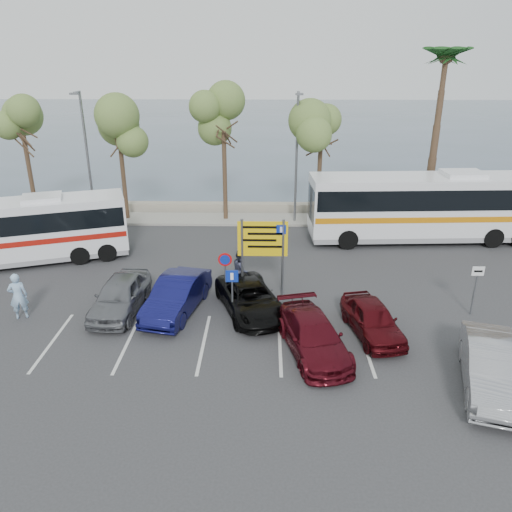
{
  "coord_description": "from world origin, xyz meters",
  "views": [
    {
      "loc": [
        1.13,
        -17.24,
        10.24
      ],
      "look_at": [
        0.71,
        3.0,
        1.97
      ],
      "focal_mm": 35.0,
      "sensor_mm": 36.0,
      "label": 1
    }
  ],
  "objects_px": {
    "direction_sign": "(263,245)",
    "pedestrian_far": "(241,269)",
    "pedestrian_near": "(18,296)",
    "car_silver_b": "(492,367)",
    "car_red": "(372,319)",
    "street_lamp_left": "(86,151)",
    "street_lamp_right": "(297,152)",
    "coach_bus_left": "(12,234)",
    "car_blue": "(177,295)",
    "car_maroon": "(313,336)",
    "coach_bus_right": "(424,209)",
    "suv_black": "(250,299)",
    "car_silver_a": "(120,295)"
  },
  "relations": [
    {
      "from": "suv_black",
      "to": "pedestrian_near",
      "type": "relative_size",
      "value": 2.31
    },
    {
      "from": "direction_sign",
      "to": "pedestrian_far",
      "type": "xyz_separation_m",
      "value": [
        -1.0,
        0.64,
        -1.49
      ]
    },
    {
      "from": "direction_sign",
      "to": "coach_bus_right",
      "type": "distance_m",
      "value": 11.78
    },
    {
      "from": "car_red",
      "to": "car_silver_b",
      "type": "xyz_separation_m",
      "value": [
        3.22,
        -3.31,
        0.13
      ]
    },
    {
      "from": "car_blue",
      "to": "car_red",
      "type": "height_order",
      "value": "car_blue"
    },
    {
      "from": "street_lamp_left",
      "to": "suv_black",
      "type": "relative_size",
      "value": 1.73
    },
    {
      "from": "street_lamp_left",
      "to": "street_lamp_right",
      "type": "distance_m",
      "value": 13.0
    },
    {
      "from": "coach_bus_left",
      "to": "car_blue",
      "type": "bearing_deg",
      "value": -28.35
    },
    {
      "from": "street_lamp_left",
      "to": "direction_sign",
      "type": "distance_m",
      "value": 15.24
    },
    {
      "from": "car_red",
      "to": "pedestrian_far",
      "type": "bearing_deg",
      "value": 131.42
    },
    {
      "from": "coach_bus_left",
      "to": "pedestrian_near",
      "type": "xyz_separation_m",
      "value": [
        2.87,
        -5.68,
        -0.64
      ]
    },
    {
      "from": "coach_bus_left",
      "to": "car_silver_b",
      "type": "bearing_deg",
      "value": -26.13
    },
    {
      "from": "car_blue",
      "to": "car_red",
      "type": "xyz_separation_m",
      "value": [
        7.9,
        -1.69,
        -0.09
      ]
    },
    {
      "from": "suv_black",
      "to": "pedestrian_far",
      "type": "xyz_separation_m",
      "value": [
        -0.5,
        2.34,
        0.3
      ]
    },
    {
      "from": "car_silver_b",
      "to": "pedestrian_far",
      "type": "relative_size",
      "value": 2.54
    },
    {
      "from": "street_lamp_right",
      "to": "coach_bus_left",
      "type": "height_order",
      "value": "street_lamp_right"
    },
    {
      "from": "coach_bus_right",
      "to": "car_maroon",
      "type": "height_order",
      "value": "coach_bus_right"
    },
    {
      "from": "coach_bus_right",
      "to": "car_silver_b",
      "type": "height_order",
      "value": "coach_bus_right"
    },
    {
      "from": "car_blue",
      "to": "pedestrian_near",
      "type": "relative_size",
      "value": 2.29
    },
    {
      "from": "car_silver_a",
      "to": "street_lamp_right",
      "type": "bearing_deg",
      "value": 59.96
    },
    {
      "from": "street_lamp_right",
      "to": "suv_black",
      "type": "height_order",
      "value": "street_lamp_right"
    },
    {
      "from": "car_red",
      "to": "suv_black",
      "type": "bearing_deg",
      "value": 149.27
    },
    {
      "from": "coach_bus_right",
      "to": "car_blue",
      "type": "xyz_separation_m",
      "value": [
        -12.84,
        -9.0,
        -1.13
      ]
    },
    {
      "from": "car_blue",
      "to": "pedestrian_far",
      "type": "relative_size",
      "value": 2.43
    },
    {
      "from": "direction_sign",
      "to": "car_silver_b",
      "type": "height_order",
      "value": "direction_sign"
    },
    {
      "from": "car_silver_a",
      "to": "direction_sign",
      "type": "bearing_deg",
      "value": 19.39
    },
    {
      "from": "pedestrian_far",
      "to": "car_maroon",
      "type": "bearing_deg",
      "value": -146.85
    },
    {
      "from": "car_silver_b",
      "to": "street_lamp_right",
      "type": "bearing_deg",
      "value": 123.87
    },
    {
      "from": "pedestrian_near",
      "to": "street_lamp_left",
      "type": "bearing_deg",
      "value": -107.63
    },
    {
      "from": "street_lamp_right",
      "to": "direction_sign",
      "type": "distance_m",
      "value": 10.73
    },
    {
      "from": "street_lamp_right",
      "to": "coach_bus_left",
      "type": "relative_size",
      "value": 0.7
    },
    {
      "from": "car_blue",
      "to": "car_maroon",
      "type": "height_order",
      "value": "car_blue"
    },
    {
      "from": "pedestrian_near",
      "to": "car_silver_b",
      "type": "bearing_deg",
      "value": 144.0
    },
    {
      "from": "street_lamp_left",
      "to": "pedestrian_far",
      "type": "bearing_deg",
      "value": -44.06
    },
    {
      "from": "coach_bus_right",
      "to": "pedestrian_near",
      "type": "distance_m",
      "value": 21.55
    },
    {
      "from": "direction_sign",
      "to": "street_lamp_left",
      "type": "bearing_deg",
      "value": 136.83
    },
    {
      "from": "car_blue",
      "to": "pedestrian_far",
      "type": "xyz_separation_m",
      "value": [
        2.6,
        2.34,
        0.19
      ]
    },
    {
      "from": "street_lamp_left",
      "to": "coach_bus_left",
      "type": "height_order",
      "value": "street_lamp_left"
    },
    {
      "from": "car_silver_b",
      "to": "car_red",
      "type": "bearing_deg",
      "value": 150.13
    },
    {
      "from": "street_lamp_left",
      "to": "car_blue",
      "type": "relative_size",
      "value": 1.74
    },
    {
      "from": "direction_sign",
      "to": "car_maroon",
      "type": "relative_size",
      "value": 0.78
    },
    {
      "from": "car_maroon",
      "to": "suv_black",
      "type": "height_order",
      "value": "car_maroon"
    },
    {
      "from": "street_lamp_right",
      "to": "pedestrian_far",
      "type": "relative_size",
      "value": 4.24
    },
    {
      "from": "car_silver_a",
      "to": "car_maroon",
      "type": "xyz_separation_m",
      "value": [
        7.9,
        -2.99,
        -0.08
      ]
    },
    {
      "from": "pedestrian_near",
      "to": "street_lamp_right",
      "type": "bearing_deg",
      "value": -155.52
    },
    {
      "from": "car_maroon",
      "to": "coach_bus_right",
      "type": "bearing_deg",
      "value": 44.86
    },
    {
      "from": "coach_bus_right",
      "to": "car_silver_b",
      "type": "xyz_separation_m",
      "value": [
        -1.72,
        -14.0,
        -1.1
      ]
    },
    {
      "from": "coach_bus_right",
      "to": "car_red",
      "type": "height_order",
      "value": "coach_bus_right"
    },
    {
      "from": "street_lamp_right",
      "to": "street_lamp_left",
      "type": "bearing_deg",
      "value": 180.0
    },
    {
      "from": "direction_sign",
      "to": "car_silver_b",
      "type": "relative_size",
      "value": 0.75
    }
  ]
}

